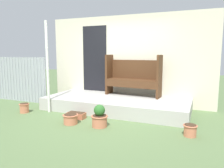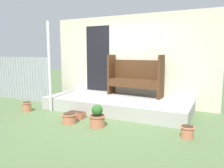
# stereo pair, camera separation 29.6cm
# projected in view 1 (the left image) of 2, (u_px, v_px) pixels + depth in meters

# --- Properties ---
(ground_plane) EXTENTS (24.00, 24.00, 0.00)m
(ground_plane) POSITION_uv_depth(u_px,v_px,m) (103.00, 118.00, 5.13)
(ground_plane) COLOR #5B7547
(porch_slab) EXTENTS (3.79, 1.61, 0.32)m
(porch_slab) POSITION_uv_depth(u_px,v_px,m) (116.00, 104.00, 5.84)
(porch_slab) COLOR #B2AFA8
(porch_slab) RESTS_ON ground_plane
(house_wall) EXTENTS (4.99, 0.08, 2.60)m
(house_wall) POSITION_uv_depth(u_px,v_px,m) (125.00, 60.00, 6.45)
(house_wall) COLOR beige
(house_wall) RESTS_ON ground_plane
(fence_corrugated) EXTENTS (2.43, 0.05, 1.39)m
(fence_corrugated) POSITION_uv_depth(u_px,v_px,m) (15.00, 79.00, 6.92)
(fence_corrugated) COLOR #9EA3A8
(fence_corrugated) RESTS_ON ground_plane
(support_post) EXTENTS (0.07, 0.07, 2.31)m
(support_post) POSITION_uv_depth(u_px,v_px,m) (47.00, 67.00, 5.49)
(support_post) COLOR white
(support_post) RESTS_ON ground_plane
(bench) EXTENTS (1.57, 0.51, 1.14)m
(bench) POSITION_uv_depth(u_px,v_px,m) (133.00, 75.00, 6.09)
(bench) COLOR #4C2D19
(bench) RESTS_ON porch_slab
(flower_pot_left) EXTENTS (0.26, 0.26, 0.24)m
(flower_pot_left) POSITION_uv_depth(u_px,v_px,m) (24.00, 107.00, 5.57)
(flower_pot_left) COLOR #C67251
(flower_pot_left) RESTS_ON ground_plane
(flower_pot_middle) EXTENTS (0.34, 0.34, 0.21)m
(flower_pot_middle) POSITION_uv_depth(u_px,v_px,m) (71.00, 118.00, 4.69)
(flower_pot_middle) COLOR #C67251
(flower_pot_middle) RESTS_ON ground_plane
(flower_pot_right) EXTENTS (0.35, 0.35, 0.47)m
(flower_pot_right) POSITION_uv_depth(u_px,v_px,m) (99.00, 117.00, 4.49)
(flower_pot_right) COLOR #C67251
(flower_pot_right) RESTS_ON ground_plane
(flower_pot_far_right) EXTENTS (0.26, 0.26, 0.22)m
(flower_pot_far_right) POSITION_uv_depth(u_px,v_px,m) (190.00, 130.00, 3.99)
(flower_pot_far_right) COLOR #C67251
(flower_pot_far_right) RESTS_ON ground_plane
(planter_box_rect) EXTENTS (0.42, 0.20, 0.14)m
(planter_box_rect) POSITION_uv_depth(u_px,v_px,m) (76.00, 115.00, 5.10)
(planter_box_rect) COLOR #B76647
(planter_box_rect) RESTS_ON ground_plane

